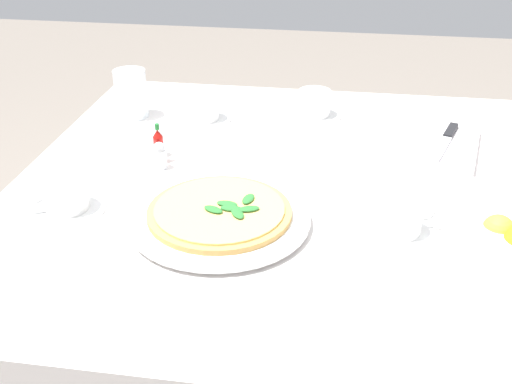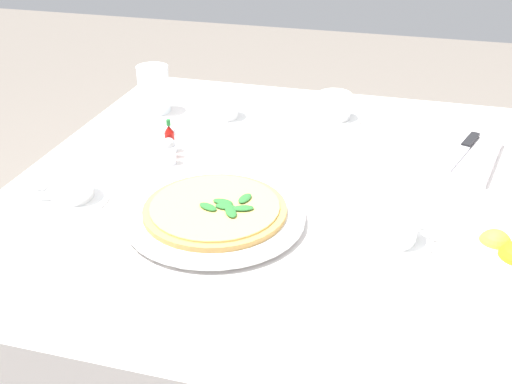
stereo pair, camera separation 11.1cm
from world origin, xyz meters
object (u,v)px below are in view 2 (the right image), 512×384
coffee_cup_near_right (70,186)px  water_glass_center_back (154,92)px  coffee_cup_back_corner (334,108)px  pepper_shaker (171,140)px  salt_shaker (169,152)px  dinner_knife (463,149)px  coffee_cup_left_edge (222,107)px  hot_sauce_bottle (170,142)px  pizza (215,209)px  napkin_folded (462,155)px  pizza_plate (215,216)px  coffee_cup_far_left (394,228)px

coffee_cup_near_right → water_glass_center_back: (-0.44, -0.03, 0.02)m
coffee_cup_back_corner → pepper_shaker: bearing=-49.3°
coffee_cup_near_right → coffee_cup_back_corner: size_ratio=1.00×
salt_shaker → dinner_knife: bearing=106.8°
coffee_cup_back_corner → pepper_shaker: 0.40m
coffee_cup_left_edge → water_glass_center_back: (-0.01, -0.17, 0.02)m
hot_sauce_bottle → pizza: bearing=38.3°
napkin_folded → coffee_cup_left_edge: bearing=-86.1°
coffee_cup_back_corner → water_glass_center_back: bearing=-82.0°
coffee_cup_near_right → napkin_folded: coffee_cup_near_right is taller
coffee_cup_near_right → hot_sauce_bottle: hot_sauce_bottle is taller
hot_sauce_bottle → pepper_shaker: hot_sauce_bottle is taller
salt_shaker → water_glass_center_back: bearing=-150.9°
pizza → coffee_cup_near_right: (-0.00, -0.27, 0.00)m
dinner_knife → hot_sauce_bottle: 0.60m
hot_sauce_bottle → pepper_shaker: (-0.03, -0.01, -0.01)m
coffee_cup_left_edge → coffee_cup_back_corner: bearing=104.4°
coffee_cup_back_corner → pepper_shaker: coffee_cup_back_corner is taller
coffee_cup_near_right → dinner_knife: (-0.36, 0.68, -0.01)m
pizza_plate → dinner_knife: dinner_knife is taller
hot_sauce_bottle → napkin_folded: bearing=104.2°
pizza → salt_shaker: 0.25m
coffee_cup_left_edge → coffee_cup_far_left: 0.60m
coffee_cup_near_right → coffee_cup_back_corner: (-0.50, 0.40, 0.00)m
coffee_cup_near_right → salt_shaker: (-0.19, 0.11, -0.00)m
coffee_cup_far_left → water_glass_center_back: size_ratio=1.17×
pizza_plate → pepper_shaker: pepper_shaker is taller
water_glass_center_back → salt_shaker: bearing=29.1°
pizza_plate → pizza: 0.01m
coffee_cup_near_right → coffee_cup_far_left: coffee_cup_near_right is taller
pizza_plate → coffee_cup_near_right: coffee_cup_near_right is taller
dinner_knife → salt_shaker: salt_shaker is taller
water_glass_center_back → salt_shaker: water_glass_center_back is taller
salt_shaker → pepper_shaker: bearing=-160.3°
napkin_folded → dinner_knife: 0.01m
coffee_cup_left_edge → coffee_cup_far_left: coffee_cup_left_edge is taller
hot_sauce_bottle → salt_shaker: (0.03, 0.01, -0.01)m
pizza → coffee_cup_far_left: size_ratio=1.88×
coffee_cup_far_left → hot_sauce_bottle: (-0.20, -0.47, 0.01)m
salt_shaker → coffee_cup_left_edge: bearing=173.6°
dinner_knife → pizza: bearing=-30.5°
dinner_knife → pizza_plate: bearing=-30.5°
coffee_cup_near_right → salt_shaker: coffee_cup_near_right is taller
water_glass_center_back → hot_sauce_bottle: 0.27m
hot_sauce_bottle → water_glass_center_back: bearing=-149.8°
pizza_plate → water_glass_center_back: size_ratio=2.75×
coffee_cup_back_corner → hot_sauce_bottle: bearing=-45.5°
pizza → napkin_folded: pizza is taller
pizza → coffee_cup_left_edge: size_ratio=1.88×
napkin_folded → hot_sauce_bottle: size_ratio=2.92×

